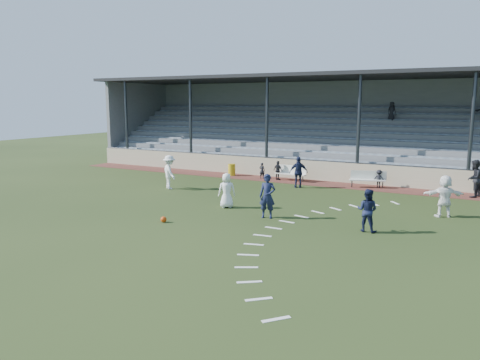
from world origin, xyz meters
name	(u,v)px	position (x,y,z in m)	size (l,w,h in m)	color
ground	(211,219)	(0.00, 0.00, 0.00)	(90.00, 90.00, 0.00)	#263616
cinder_track	(303,182)	(0.00, 10.50, 0.01)	(34.00, 2.00, 0.02)	#542821
retaining_wall	(309,170)	(0.00, 11.55, 0.60)	(34.00, 0.18, 1.20)	#BFB392
bench_left	(291,172)	(-0.77, 10.53, 0.58)	(2.03, 0.63, 0.95)	white
bench_right	(368,178)	(3.95, 10.49, 0.58)	(2.02, 1.09, 0.95)	white
trash_bin	(232,170)	(-5.03, 10.57, 0.40)	(0.48, 0.48, 0.77)	gold
football	(164,219)	(-1.45, -1.34, 0.12)	(0.25, 0.25, 0.25)	#C63F0B
player_white_lead	(227,190)	(-0.55, 2.23, 0.81)	(0.79, 0.51, 1.61)	white
player_navy_lead	(267,196)	(1.93, 1.36, 0.94)	(0.68, 0.45, 1.87)	#151B3A
player_navy_mid	(367,210)	(6.12, 1.27, 0.82)	(0.79, 0.62, 1.63)	#151B3A
player_white_wing	(170,172)	(-5.76, 4.79, 0.95)	(1.23, 0.70, 1.90)	white
player_navy_wing	(299,172)	(0.47, 8.59, 0.89)	(1.04, 0.43, 1.77)	#151B3A
player_white_back	(444,196)	(8.44, 5.14, 0.90)	(1.67, 0.53, 1.80)	white
official	(474,179)	(9.36, 10.27, 0.98)	(0.94, 0.73, 1.93)	black
sub_left_near	(262,171)	(-2.72, 10.41, 0.52)	(0.37, 0.24, 1.01)	black
sub_left_far	(278,170)	(-1.61, 10.39, 0.62)	(0.70, 0.29, 1.20)	black
sub_right	(379,179)	(4.51, 10.72, 0.53)	(0.66, 0.38, 1.02)	black
grandstand	(333,139)	(0.01, 16.26, 2.20)	(34.60, 9.00, 6.61)	gray
penalty_arc	(304,232)	(4.12, 0.00, 0.01)	(3.89, 14.63, 0.01)	white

